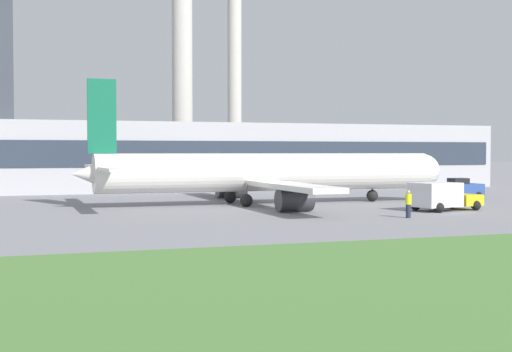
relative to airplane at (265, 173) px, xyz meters
name	(u,v)px	position (x,y,z in m)	size (l,w,h in m)	color
ground_plane	(271,210)	(-1.53, -5.50, -2.44)	(400.00, 400.00, 0.00)	gray
terminal_building	(164,148)	(-3.34, 22.93, 2.10)	(72.66, 10.15, 23.94)	#B2B2B7
smokestack_left	(182,71)	(3.47, 43.74, 12.89)	(3.24, 3.24, 30.39)	beige
smokestack_right	(234,64)	(12.41, 48.22, 14.71)	(2.38, 2.38, 34.09)	beige
airplane	(265,173)	(0.00, 0.00, 0.00)	(30.62, 28.30, 9.44)	white
pushback_tug	(458,190)	(17.92, 0.09, -1.60)	(4.18, 2.49, 1.85)	#2D4C93
fuel_truck	(442,197)	(9.63, -9.87, -1.44)	(5.62, 3.69, 1.99)	yellow
ground_crew_person	(408,204)	(4.55, -13.90, -1.55)	(0.53, 0.53, 1.74)	#23283D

